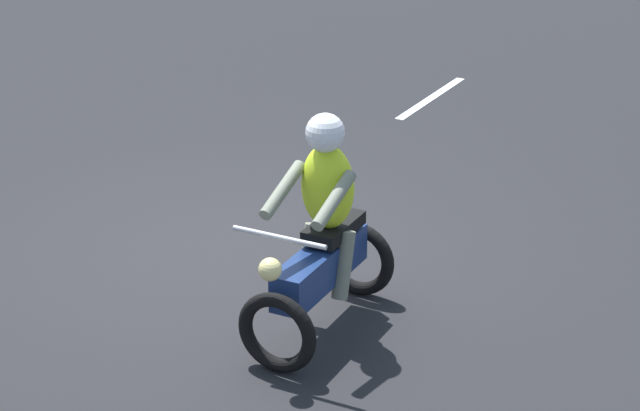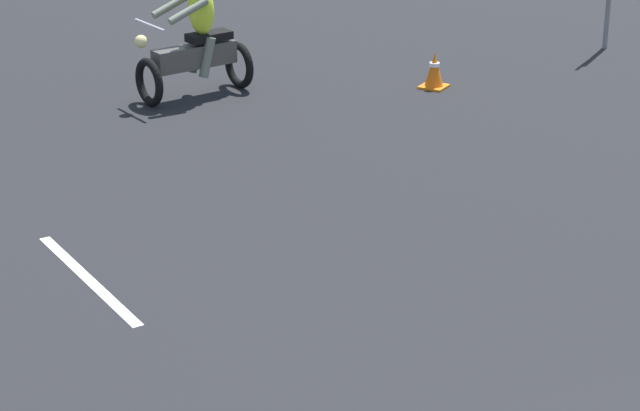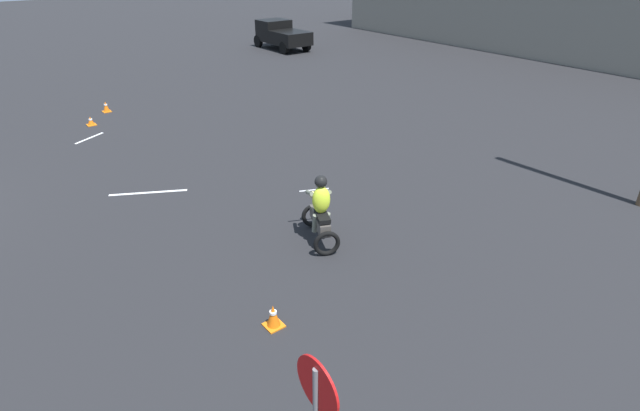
{
  "view_description": "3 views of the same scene",
  "coord_description": "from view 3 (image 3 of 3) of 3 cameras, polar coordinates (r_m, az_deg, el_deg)",
  "views": [
    {
      "loc": [
        -8.5,
        4.03,
        4.5
      ],
      "look_at": [
        -1.5,
        0.04,
        1.0
      ],
      "focal_mm": 70.0,
      "sensor_mm": 36.0,
      "label": 1
    },
    {
      "loc": [
        -5.13,
        -0.24,
        4.61
      ],
      "look_at": [
        2.82,
        4.29,
        0.9
      ],
      "focal_mm": 70.0,
      "sensor_mm": 36.0,
      "label": 2
    },
    {
      "loc": [
        14.95,
        2.59,
        6.04
      ],
      "look_at": [
        7.13,
        8.54,
        0.9
      ],
      "focal_mm": 28.0,
      "sensor_mm": 36.0,
      "label": 3
    }
  ],
  "objects": [
    {
      "name": "motorcycle_rider_background",
      "position": [
        11.14,
        0.04,
        -0.87
      ],
      "size": [
        1.53,
        1.13,
        1.66
      ],
      "rotation": [
        0.0,
        0.0,
        1.15
      ],
      "color": "black",
      "rests_on": "ground"
    },
    {
      "name": "pickup_truck",
      "position": [
        34.21,
        -4.43,
        18.93
      ],
      "size": [
        4.13,
        1.95,
        1.73
      ],
      "rotation": [
        0.0,
        0.0,
        1.57
      ],
      "color": "black",
      "rests_on": "ground"
    },
    {
      "name": "stop_sign",
      "position": [
        5.77,
        -0.34,
        -22.06
      ],
      "size": [
        0.7,
        0.08,
        2.3
      ],
      "color": "slate",
      "rests_on": "ground"
    },
    {
      "name": "traffic_cone_near_right",
      "position": [
        22.42,
        -23.27,
        10.33
      ],
      "size": [
        0.32,
        0.32,
        0.43
      ],
      "color": "orange",
      "rests_on": "ground"
    },
    {
      "name": "traffic_cone_mid_center",
      "position": [
        20.91,
        -24.73,
        8.75
      ],
      "size": [
        0.32,
        0.32,
        0.33
      ],
      "color": "orange",
      "rests_on": "ground"
    },
    {
      "name": "traffic_cone_far_right",
      "position": [
        9.06,
        -5.36,
        -12.49
      ],
      "size": [
        0.32,
        0.32,
        0.46
      ],
      "color": "orange",
      "rests_on": "ground"
    },
    {
      "name": "lane_stripe_ne",
      "position": [
        14.5,
        -19.02,
        1.41
      ],
      "size": [
        1.07,
        1.88,
        0.01
      ],
      "primitive_type": "cube",
      "rotation": [
        0.0,
        0.0,
        2.65
      ],
      "color": "silver",
      "rests_on": "ground"
    },
    {
      "name": "lane_stripe_nw",
      "position": [
        19.51,
        -24.86,
        7.01
      ],
      "size": [
        0.71,
        1.15,
        0.01
      ],
      "primitive_type": "cube",
      "rotation": [
        0.0,
        0.0,
        3.66
      ],
      "color": "silver",
      "rests_on": "ground"
    }
  ]
}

